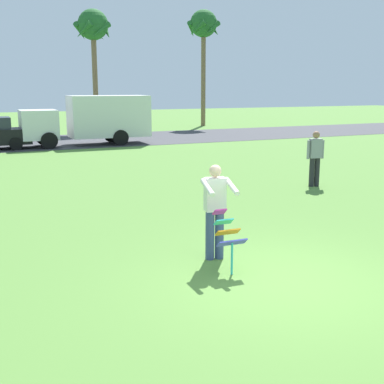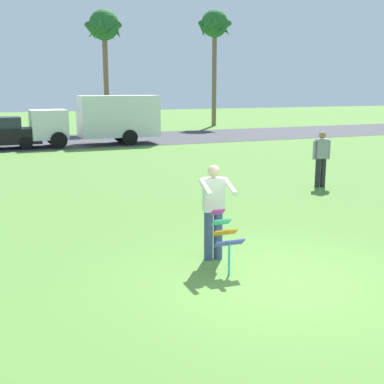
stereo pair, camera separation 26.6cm
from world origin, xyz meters
TOP-DOWN VIEW (x-y plane):
  - ground_plane at (0.00, 0.00)m, footprint 120.00×120.00m
  - road_strip at (0.00, 22.90)m, footprint 120.00×8.00m
  - person_kite_flyer at (-0.53, 1.42)m, footprint 0.61×0.71m
  - kite_held at (-0.61, 0.78)m, footprint 0.52×0.64m
  - parked_truck_white_box at (1.78, 20.50)m, footprint 6.70×2.12m
  - palm_tree_centre_far at (4.06, 29.39)m, footprint 2.58×2.71m
  - palm_tree_far_left at (12.99, 30.41)m, footprint 2.58×2.71m
  - person_walker_near at (5.38, 6.23)m, footprint 0.56×0.29m

SIDE VIEW (x-z plane):
  - ground_plane at x=0.00m, z-range 0.00..0.00m
  - road_strip at x=0.00m, z-range 0.00..0.01m
  - kite_held at x=-0.61m, z-range 0.16..1.18m
  - person_walker_near at x=5.38m, z-range 0.07..1.80m
  - person_kite_flyer at x=-0.53m, z-range 0.09..1.82m
  - parked_truck_white_box at x=1.78m, z-range 0.10..2.72m
  - palm_tree_centre_far at x=4.06m, z-range 2.77..11.11m
  - palm_tree_far_left at x=12.99m, z-range 3.03..11.98m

